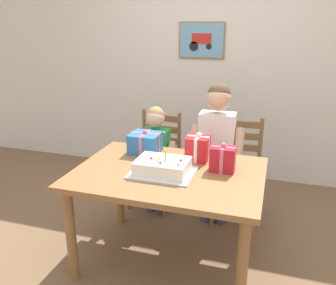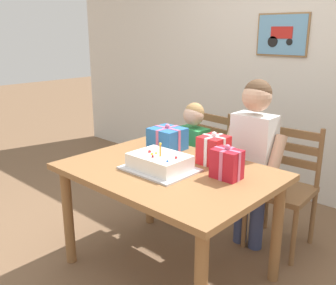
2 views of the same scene
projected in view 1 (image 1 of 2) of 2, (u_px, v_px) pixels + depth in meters
The scene contains 11 objects.
ground_plane at pixel (168, 259), 2.73m from camera, with size 20.00×20.00×0.00m, color brown.
back_wall at pixel (216, 64), 3.93m from camera, with size 6.40×0.11×2.60m.
dining_table at pixel (169, 184), 2.52m from camera, with size 1.33×0.95×0.75m.
birthday_cake at pixel (163, 167), 2.44m from camera, with size 0.44×0.34×0.19m.
gift_box_red_large at pixel (223, 159), 2.47m from camera, with size 0.18×0.13×0.21m.
gift_box_beside_cake at pixel (198, 148), 2.67m from camera, with size 0.17×0.18×0.22m.
gift_box_corner_small at pixel (145, 143), 2.82m from camera, with size 0.24×0.22×0.20m.
chair_left at pixel (156, 159), 3.46m from camera, with size 0.45×0.45×0.92m.
chair_right at pixel (237, 169), 3.24m from camera, with size 0.44×0.44×0.92m.
child_older at pixel (217, 142), 3.01m from camera, with size 0.46×0.26×1.28m.
child_younger at pixel (155, 151), 3.21m from camera, with size 0.39×0.23×1.04m.
Camera 1 is at (0.68, -2.19, 1.74)m, focal length 37.60 mm.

